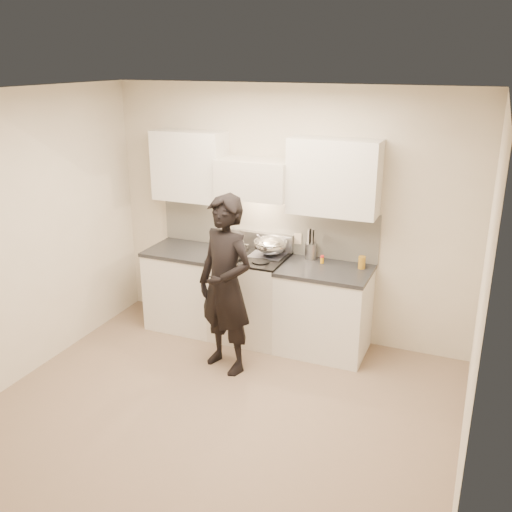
{
  "coord_description": "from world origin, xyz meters",
  "views": [
    {
      "loc": [
        1.95,
        -3.83,
        2.95
      ],
      "look_at": [
        -0.08,
        1.05,
        1.09
      ],
      "focal_mm": 40.0,
      "sensor_mm": 36.0,
      "label": 1
    }
  ],
  "objects_px": {
    "stove": "(250,296)",
    "counter_right": "(324,310)",
    "wok": "(270,245)",
    "utensil_crock": "(311,250)",
    "person": "(226,285)"
  },
  "relations": [
    {
      "from": "wok",
      "to": "utensil_crock",
      "type": "distance_m",
      "value": 0.43
    },
    {
      "from": "counter_right",
      "to": "wok",
      "type": "bearing_deg",
      "value": 171.1
    },
    {
      "from": "stove",
      "to": "utensil_crock",
      "type": "bearing_deg",
      "value": 20.13
    },
    {
      "from": "counter_right",
      "to": "wok",
      "type": "distance_m",
      "value": 0.88
    },
    {
      "from": "wok",
      "to": "stove",
      "type": "bearing_deg",
      "value": -151.86
    },
    {
      "from": "counter_right",
      "to": "person",
      "type": "distance_m",
      "value": 1.14
    },
    {
      "from": "counter_right",
      "to": "wok",
      "type": "relative_size",
      "value": 2.08
    },
    {
      "from": "wok",
      "to": "counter_right",
      "type": "bearing_deg",
      "value": -8.9
    },
    {
      "from": "stove",
      "to": "counter_right",
      "type": "relative_size",
      "value": 1.04
    },
    {
      "from": "counter_right",
      "to": "utensil_crock",
      "type": "xyz_separation_m",
      "value": [
        -0.23,
        0.22,
        0.56
      ]
    },
    {
      "from": "counter_right",
      "to": "person",
      "type": "height_order",
      "value": "person"
    },
    {
      "from": "wok",
      "to": "utensil_crock",
      "type": "xyz_separation_m",
      "value": [
        0.41,
        0.12,
        -0.03
      ]
    },
    {
      "from": "utensil_crock",
      "to": "counter_right",
      "type": "bearing_deg",
      "value": -43.54
    },
    {
      "from": "counter_right",
      "to": "wok",
      "type": "xyz_separation_m",
      "value": [
        -0.64,
        0.1,
        0.59
      ]
    },
    {
      "from": "stove",
      "to": "wok",
      "type": "relative_size",
      "value": 2.17
    }
  ]
}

